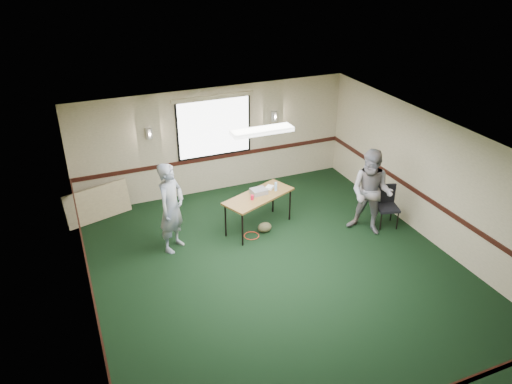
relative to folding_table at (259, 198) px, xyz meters
name	(u,v)px	position (x,y,z in m)	size (l,w,h in m)	color
ground	(282,275)	(-0.27, -1.80, -0.77)	(8.00, 8.00, 0.00)	black
room_shell	(241,160)	(-0.27, 0.33, 0.81)	(8.00, 8.02, 8.00)	tan
folding_table	(259,198)	(0.00, 0.00, 0.00)	(1.78, 1.25, 0.83)	brown
projector	(259,191)	(0.04, 0.08, 0.12)	(0.33, 0.28, 0.11)	gray
game_console	(270,187)	(0.36, 0.22, 0.08)	(0.19, 0.15, 0.05)	white
red_cup	(252,197)	(-0.21, -0.13, 0.11)	(0.07, 0.07, 0.11)	red
water_bottle	(276,187)	(0.44, 0.06, 0.16)	(0.06, 0.06, 0.20)	#8ABDE3
duffel_bag	(265,227)	(0.06, -0.22, -0.65)	(0.32, 0.24, 0.23)	#464228
cable_coil	(251,236)	(-0.29, -0.27, -0.76)	(0.34, 0.34, 0.02)	red
folded_table	(98,204)	(-3.27, 1.80, -0.37)	(1.53, 0.07, 0.79)	#9B845F
conference_chair	(386,202)	(2.74, -0.93, -0.22)	(0.57, 0.58, 0.94)	black
person_left	(171,208)	(-1.96, -0.07, 0.21)	(0.71, 0.47, 1.95)	#3C4F85
person_right	(371,193)	(2.18, -1.07, 0.20)	(0.94, 0.73, 1.94)	slate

